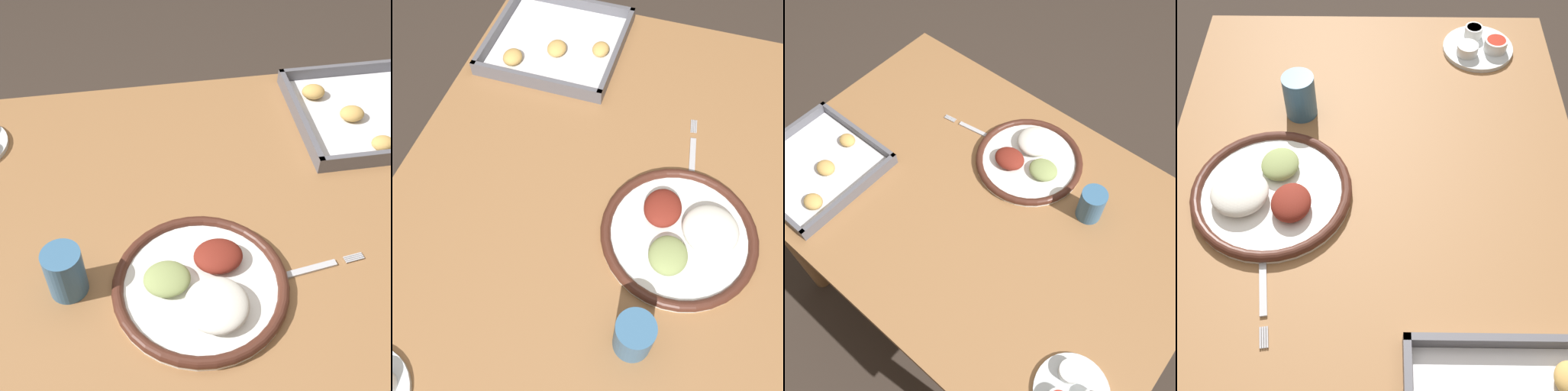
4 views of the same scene
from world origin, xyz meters
TOP-DOWN VIEW (x-y plane):
  - ground_plane at (0.00, 0.00)m, footprint 8.00×8.00m
  - dining_table at (0.00, 0.00)m, footprint 1.16×0.80m
  - dinner_plate at (-0.03, -0.19)m, footprint 0.30×0.30m
  - fork at (0.15, -0.18)m, footprint 0.20×0.04m
  - baking_tray at (0.40, 0.21)m, footprint 0.31×0.32m
  - drinking_cup at (-0.25, -0.15)m, footprint 0.06×0.06m

SIDE VIEW (x-z plane):
  - ground_plane at x=0.00m, z-range 0.00..0.00m
  - dining_table at x=0.00m, z-range 0.25..0.98m
  - fork at x=0.15m, z-range 0.73..0.73m
  - baking_tray at x=0.40m, z-range 0.72..0.76m
  - dinner_plate at x=-0.03m, z-range 0.72..0.77m
  - drinking_cup at x=-0.25m, z-range 0.73..0.82m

